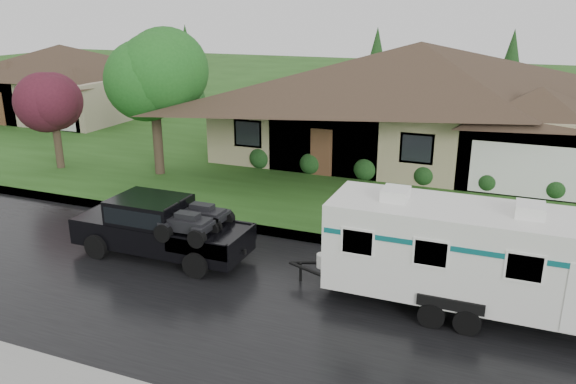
% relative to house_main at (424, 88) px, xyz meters
% --- Properties ---
extents(ground, '(140.00, 140.00, 0.00)m').
position_rel_house_main_xyz_m(ground, '(-2.29, -13.84, -3.59)').
color(ground, '#234B17').
rests_on(ground, ground).
extents(road, '(140.00, 8.00, 0.01)m').
position_rel_house_main_xyz_m(road, '(-2.29, -15.84, -3.59)').
color(road, black).
rests_on(road, ground).
extents(curb, '(140.00, 0.50, 0.15)m').
position_rel_house_main_xyz_m(curb, '(-2.29, -11.59, -3.52)').
color(curb, gray).
rests_on(curb, ground).
extents(lawn, '(140.00, 26.00, 0.15)m').
position_rel_house_main_xyz_m(lawn, '(-2.29, 1.16, -3.52)').
color(lawn, '#234B17').
rests_on(lawn, ground).
extents(house_main, '(19.44, 10.80, 6.90)m').
position_rel_house_main_xyz_m(house_main, '(0.00, 0.00, 0.00)').
color(house_main, tan).
rests_on(house_main, lawn).
extents(house_far, '(10.80, 8.64, 5.80)m').
position_rel_house_main_xyz_m(house_far, '(-24.07, 2.02, -0.62)').
color(house_far, tan).
rests_on(house_far, lawn).
extents(tree_left_green, '(3.82, 3.82, 6.32)m').
position_rel_house_main_xyz_m(tree_left_green, '(-10.39, -7.27, 0.94)').
color(tree_left_green, '#382B1E').
rests_on(tree_left_green, lawn).
extents(tree_red, '(2.77, 2.77, 4.58)m').
position_rel_house_main_xyz_m(tree_red, '(-15.26, -8.19, -0.27)').
color(tree_red, '#382B1E').
rests_on(tree_red, lawn).
extents(shrub_row, '(13.60, 1.00, 1.00)m').
position_rel_house_main_xyz_m(shrub_row, '(-0.29, -4.54, -2.94)').
color(shrub_row, '#143814').
rests_on(shrub_row, lawn).
extents(pickup_truck, '(5.48, 2.08, 1.83)m').
position_rel_house_main_xyz_m(pickup_truck, '(-5.52, -14.45, -2.61)').
color(pickup_truck, black).
rests_on(pickup_truck, ground).
extents(travel_trailer, '(6.76, 2.37, 3.03)m').
position_rel_house_main_xyz_m(travel_trailer, '(3.28, -14.45, -1.98)').
color(travel_trailer, silver).
rests_on(travel_trailer, ground).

